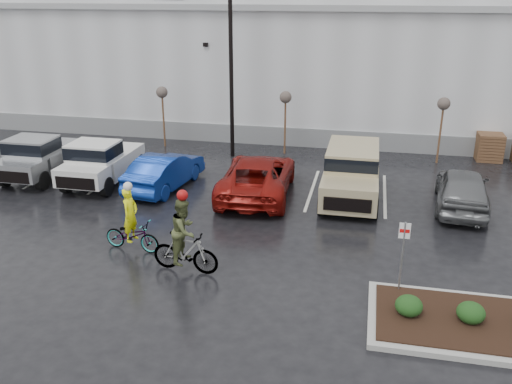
% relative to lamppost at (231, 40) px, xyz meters
% --- Properties ---
extents(ground, '(120.00, 120.00, 0.00)m').
position_rel_lamppost_xyz_m(ground, '(4.00, -12.00, -5.69)').
color(ground, black).
rests_on(ground, ground).
extents(warehouse, '(60.50, 15.50, 7.20)m').
position_rel_lamppost_xyz_m(warehouse, '(4.00, 9.99, -2.04)').
color(warehouse, silver).
rests_on(warehouse, ground).
extents(wooded_ridge, '(80.00, 25.00, 6.00)m').
position_rel_lamppost_xyz_m(wooded_ridge, '(4.00, 33.00, -2.69)').
color(wooded_ridge, '#26401A').
rests_on(wooded_ridge, ground).
extents(lamppost, '(0.50, 1.00, 9.22)m').
position_rel_lamppost_xyz_m(lamppost, '(0.00, 0.00, 0.00)').
color(lamppost, black).
rests_on(lamppost, ground).
extents(sapling_west, '(0.60, 0.60, 3.20)m').
position_rel_lamppost_xyz_m(sapling_west, '(-4.00, 1.00, -2.96)').
color(sapling_west, '#482B1D').
rests_on(sapling_west, ground).
extents(sapling_mid, '(0.60, 0.60, 3.20)m').
position_rel_lamppost_xyz_m(sapling_mid, '(2.50, 1.00, -2.96)').
color(sapling_mid, '#482B1D').
rests_on(sapling_mid, ground).
extents(sapling_east, '(0.60, 0.60, 3.20)m').
position_rel_lamppost_xyz_m(sapling_east, '(10.00, 1.00, -2.96)').
color(sapling_east, '#482B1D').
rests_on(sapling_east, ground).
extents(pallet_stack_a, '(1.20, 1.20, 1.35)m').
position_rel_lamppost_xyz_m(pallet_stack_a, '(12.50, 2.00, -5.01)').
color(pallet_stack_a, '#482B1D').
rests_on(pallet_stack_a, ground).
extents(shrub_a, '(0.70, 0.70, 0.52)m').
position_rel_lamppost_xyz_m(shrub_a, '(8.00, -13.00, -5.27)').
color(shrub_a, black).
rests_on(shrub_a, curb_island).
extents(shrub_b, '(0.70, 0.70, 0.52)m').
position_rel_lamppost_xyz_m(shrub_b, '(9.50, -13.00, -5.27)').
color(shrub_b, black).
rests_on(shrub_b, curb_island).
extents(fire_lane_sign, '(0.30, 0.05, 2.20)m').
position_rel_lamppost_xyz_m(fire_lane_sign, '(7.80, -11.80, -4.28)').
color(fire_lane_sign, gray).
rests_on(fire_lane_sign, ground).
extents(pickup_silver, '(2.10, 5.20, 1.96)m').
position_rel_lamppost_xyz_m(pickup_silver, '(-7.52, -4.55, -4.71)').
color(pickup_silver, '#A2A6AA').
rests_on(pickup_silver, ground).
extents(pickup_white, '(2.10, 5.20, 1.96)m').
position_rel_lamppost_xyz_m(pickup_white, '(-4.54, -4.67, -4.71)').
color(pickup_white, silver).
rests_on(pickup_white, ground).
extents(car_blue, '(2.21, 4.75, 1.51)m').
position_rel_lamppost_xyz_m(car_blue, '(-1.63, -5.07, -4.93)').
color(car_blue, navy).
rests_on(car_blue, ground).
extents(car_red, '(3.02, 5.98, 1.62)m').
position_rel_lamppost_xyz_m(car_red, '(2.36, -5.04, -4.88)').
color(car_red, maroon).
rests_on(car_red, ground).
extents(suv_tan, '(2.20, 5.10, 2.06)m').
position_rel_lamppost_xyz_m(suv_tan, '(6.11, -4.76, -4.66)').
color(suv_tan, tan).
rests_on(suv_tan, ground).
extents(car_grey, '(2.33, 4.88, 1.61)m').
position_rel_lamppost_xyz_m(car_grey, '(10.33, -4.82, -4.88)').
color(car_grey, '#5D6062').
rests_on(car_grey, ground).
extents(cyclist_hivis, '(2.00, 0.92, 2.34)m').
position_rel_lamppost_xyz_m(cyclist_hivis, '(-0.56, -10.78, -4.96)').
color(cyclist_hivis, '#3F3F44').
rests_on(cyclist_hivis, ground).
extents(cyclist_olive, '(2.05, 1.00, 2.61)m').
position_rel_lamppost_xyz_m(cyclist_olive, '(1.59, -11.77, -4.75)').
color(cyclist_olive, '#3F3F44').
rests_on(cyclist_olive, ground).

